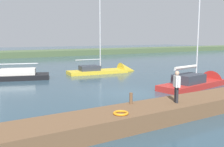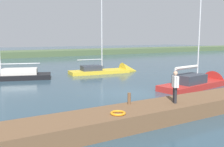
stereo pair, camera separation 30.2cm
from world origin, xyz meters
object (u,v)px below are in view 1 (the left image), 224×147
Objects in this scene: sailboat_far_left at (110,72)px; person_on_dock at (177,85)px; life_ring_buoy at (121,113)px; sailboat_inner_slip at (202,83)px; mooring_post_near at (131,98)px.

person_on_dock is at bearing -103.28° from sailboat_far_left.
sailboat_inner_slip is at bearing -155.25° from life_ring_buoy.
person_on_dock reaches higher than mooring_post_near.
sailboat_inner_slip reaches higher than person_on_dock.
life_ring_buoy is 18.72m from sailboat_far_left.
person_on_dock is at bearing -156.90° from sailboat_inner_slip.
sailboat_inner_slip is 5.27× the size of person_on_dock.
mooring_post_near is 0.07× the size of sailboat_inner_slip.
person_on_dock reaches higher than life_ring_buoy.
sailboat_inner_slip reaches higher than mooring_post_near.
life_ring_buoy is 12.85m from sailboat_inner_slip.
sailboat_inner_slip is at bearing -157.81° from mooring_post_near.
sailboat_far_left reaches higher than person_on_dock.
sailboat_inner_slip is at bearing -122.68° from person_on_dock.
mooring_post_near is 0.35× the size of person_on_dock.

